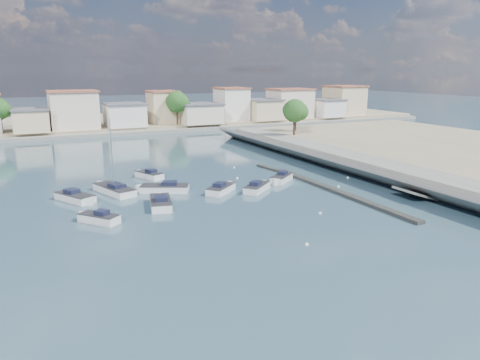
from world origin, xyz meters
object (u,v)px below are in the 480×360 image
(motorboat_d, at_px, (281,179))
(motorboat_e, at_px, (161,202))
(motorboat_g, at_px, (77,198))
(motorboat_a, at_px, (97,218))
(sailboat, at_px, (113,189))
(motorboat_f, at_px, (148,175))
(motorboat_c, at_px, (162,189))
(motorboat_h, at_px, (258,187))
(motorboat_b, at_px, (222,189))

(motorboat_d, distance_m, motorboat_e, 17.71)
(motorboat_g, bearing_deg, motorboat_a, -83.83)
(motorboat_a, xyz_separation_m, sailboat, (3.42, 10.63, 0.03))
(motorboat_f, distance_m, sailboat, 8.21)
(motorboat_c, height_order, motorboat_d, same)
(motorboat_a, relative_size, motorboat_g, 0.75)
(sailboat, bearing_deg, motorboat_g, -153.95)
(motorboat_e, xyz_separation_m, sailboat, (-3.55, 7.85, 0.03))
(motorboat_f, xyz_separation_m, motorboat_g, (-10.10, -7.99, 0.00))
(motorboat_f, distance_m, motorboat_g, 12.87)
(motorboat_h, bearing_deg, motorboat_f, 129.62)
(motorboat_b, bearing_deg, motorboat_g, 169.00)
(motorboat_b, height_order, motorboat_c, same)
(motorboat_e, bearing_deg, motorboat_a, -158.34)
(motorboat_b, relative_size, motorboat_h, 1.02)
(motorboat_a, bearing_deg, motorboat_e, 21.66)
(sailboat, bearing_deg, motorboat_a, -107.86)
(motorboat_d, distance_m, sailboat, 21.10)
(motorboat_f, height_order, sailboat, sailboat)
(motorboat_c, distance_m, motorboat_d, 15.45)
(motorboat_f, bearing_deg, sailboat, -134.46)
(motorboat_c, xyz_separation_m, motorboat_d, (15.36, -1.63, -0.00))
(motorboat_g, height_order, sailboat, sailboat)
(motorboat_h, distance_m, sailboat, 17.22)
(motorboat_h, bearing_deg, motorboat_g, 167.93)
(motorboat_g, bearing_deg, motorboat_h, -12.07)
(motorboat_a, bearing_deg, motorboat_g, 96.17)
(motorboat_b, xyz_separation_m, motorboat_c, (-6.38, 3.17, 0.00))
(motorboat_b, distance_m, sailboat, 12.91)
(motorboat_c, relative_size, motorboat_f, 1.30)
(motorboat_f, bearing_deg, motorboat_b, -61.51)
(motorboat_g, relative_size, motorboat_h, 1.20)
(motorboat_a, relative_size, motorboat_e, 0.69)
(motorboat_h, xyz_separation_m, sailboat, (-15.96, 6.46, 0.03))
(motorboat_b, bearing_deg, motorboat_d, 9.69)
(motorboat_a, relative_size, motorboat_f, 0.86)
(motorboat_g, bearing_deg, motorboat_f, 38.34)
(motorboat_e, height_order, motorboat_f, same)
(motorboat_a, height_order, motorboat_c, same)
(motorboat_d, relative_size, motorboat_f, 0.90)
(motorboat_e, height_order, sailboat, sailboat)
(motorboat_c, height_order, motorboat_h, same)
(motorboat_b, xyz_separation_m, motorboat_h, (4.17, -1.21, 0.00))
(motorboat_a, height_order, sailboat, sailboat)
(motorboat_e, bearing_deg, sailboat, 114.35)
(motorboat_d, distance_m, motorboat_f, 17.82)
(motorboat_a, xyz_separation_m, motorboat_e, (6.98, 2.77, -0.00))
(motorboat_d, height_order, motorboat_f, same)
(motorboat_b, height_order, motorboat_d, same)
(motorboat_a, distance_m, sailboat, 11.16)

